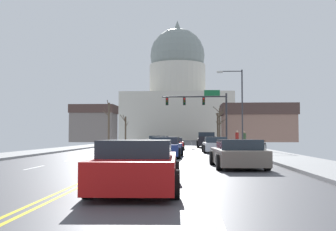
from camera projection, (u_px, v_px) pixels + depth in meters
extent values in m
cube|color=#47474C|center=(155.00, 151.00, 35.30)|extent=(14.00, 180.00, 0.06)
cube|color=yellow|center=(154.00, 150.00, 35.30)|extent=(0.10, 176.40, 0.00)
cube|color=yellow|center=(156.00, 150.00, 35.29)|extent=(0.10, 176.40, 0.00)
cube|color=silver|center=(221.00, 227.00, 5.89)|extent=(0.12, 2.20, 0.00)
cube|color=silver|center=(206.00, 184.00, 11.08)|extent=(0.12, 2.20, 0.00)
cube|color=silver|center=(200.00, 168.00, 16.26)|extent=(0.12, 2.20, 0.00)
cube|color=silver|center=(197.00, 160.00, 21.45)|extent=(0.12, 2.20, 0.00)
cube|color=silver|center=(196.00, 155.00, 26.64)|extent=(0.12, 2.20, 0.00)
cube|color=silver|center=(194.00, 152.00, 31.83)|extent=(0.12, 2.20, 0.00)
cube|color=silver|center=(194.00, 150.00, 37.01)|extent=(0.12, 2.20, 0.00)
cube|color=silver|center=(193.00, 148.00, 42.20)|extent=(0.12, 2.20, 0.00)
cube|color=silver|center=(192.00, 146.00, 47.39)|extent=(0.12, 2.20, 0.00)
cube|color=silver|center=(192.00, 145.00, 52.57)|extent=(0.12, 2.20, 0.00)
cube|color=silver|center=(192.00, 144.00, 57.76)|extent=(0.12, 2.20, 0.00)
cube|color=silver|center=(191.00, 143.00, 62.95)|extent=(0.12, 2.20, 0.00)
cube|color=silver|center=(191.00, 143.00, 68.13)|extent=(0.12, 2.20, 0.00)
cube|color=silver|center=(191.00, 142.00, 73.32)|extent=(0.12, 2.20, 0.00)
cube|color=silver|center=(191.00, 142.00, 78.51)|extent=(0.12, 2.20, 0.00)
cube|color=silver|center=(191.00, 141.00, 83.69)|extent=(0.12, 2.20, 0.00)
cube|color=silver|center=(191.00, 141.00, 88.88)|extent=(0.12, 2.20, 0.00)
cube|color=silver|center=(190.00, 141.00, 94.07)|extent=(0.12, 2.20, 0.00)
cube|color=silver|center=(190.00, 140.00, 99.25)|extent=(0.12, 2.20, 0.00)
cube|color=silver|center=(35.00, 168.00, 16.63)|extent=(0.12, 2.20, 0.00)
cube|color=silver|center=(71.00, 160.00, 21.81)|extent=(0.12, 2.20, 0.00)
cube|color=silver|center=(94.00, 155.00, 27.00)|extent=(0.12, 2.20, 0.00)
cube|color=silver|center=(109.00, 152.00, 32.19)|extent=(0.12, 2.20, 0.00)
cube|color=silver|center=(120.00, 149.00, 37.37)|extent=(0.12, 2.20, 0.00)
cube|color=silver|center=(128.00, 148.00, 42.56)|extent=(0.12, 2.20, 0.00)
cube|color=silver|center=(135.00, 146.00, 47.75)|extent=(0.12, 2.20, 0.00)
cube|color=silver|center=(140.00, 145.00, 52.93)|extent=(0.12, 2.20, 0.00)
cube|color=silver|center=(144.00, 144.00, 58.12)|extent=(0.12, 2.20, 0.00)
cube|color=silver|center=(148.00, 143.00, 63.31)|extent=(0.12, 2.20, 0.00)
cube|color=silver|center=(151.00, 143.00, 68.49)|extent=(0.12, 2.20, 0.00)
cube|color=silver|center=(154.00, 142.00, 73.68)|extent=(0.12, 2.20, 0.00)
cube|color=silver|center=(156.00, 142.00, 78.87)|extent=(0.12, 2.20, 0.00)
cube|color=silver|center=(158.00, 141.00, 84.05)|extent=(0.12, 2.20, 0.00)
cube|color=silver|center=(160.00, 141.00, 89.24)|extent=(0.12, 2.20, 0.00)
cube|color=silver|center=(161.00, 141.00, 94.43)|extent=(0.12, 2.20, 0.00)
cube|color=silver|center=(163.00, 140.00, 99.62)|extent=(0.12, 2.20, 0.00)
cube|color=#9A9A9A|center=(250.00, 150.00, 34.86)|extent=(3.00, 180.00, 0.14)
cube|color=#9A9A9A|center=(62.00, 149.00, 35.74)|extent=(3.00, 180.00, 0.14)
cylinder|color=#28282D|center=(226.00, 119.00, 47.37)|extent=(0.22, 0.22, 6.28)
cylinder|color=#28282D|center=(194.00, 97.00, 47.70)|extent=(7.80, 0.16, 0.16)
cube|color=black|center=(204.00, 101.00, 47.62)|extent=(0.32, 0.28, 0.92)
sphere|color=red|center=(204.00, 99.00, 47.47)|extent=(0.22, 0.22, 0.22)
sphere|color=#332B05|center=(204.00, 101.00, 47.46)|extent=(0.22, 0.22, 0.22)
sphere|color=black|center=(204.00, 103.00, 47.44)|extent=(0.22, 0.22, 0.22)
cube|color=black|center=(184.00, 101.00, 47.74)|extent=(0.32, 0.28, 0.92)
sphere|color=red|center=(184.00, 99.00, 47.59)|extent=(0.22, 0.22, 0.22)
sphere|color=#332B05|center=(184.00, 101.00, 47.58)|extent=(0.22, 0.22, 0.22)
sphere|color=black|center=(184.00, 104.00, 47.56)|extent=(0.22, 0.22, 0.22)
cube|color=black|center=(167.00, 101.00, 47.85)|extent=(0.32, 0.28, 0.92)
sphere|color=red|center=(167.00, 99.00, 47.70)|extent=(0.22, 0.22, 0.22)
sphere|color=#332B05|center=(167.00, 101.00, 47.69)|extent=(0.22, 0.22, 0.22)
sphere|color=black|center=(167.00, 104.00, 47.67)|extent=(0.22, 0.22, 0.22)
cube|color=#146033|center=(212.00, 93.00, 47.63)|extent=(1.90, 0.06, 0.70)
cylinder|color=#333338|center=(242.00, 109.00, 37.80)|extent=(0.14, 0.14, 7.55)
cylinder|color=#333338|center=(231.00, 71.00, 38.03)|extent=(2.14, 0.09, 0.09)
cube|color=#B2B2AD|center=(220.00, 72.00, 38.09)|extent=(0.56, 0.24, 0.16)
cube|color=beige|center=(177.00, 117.00, 108.86)|extent=(29.51, 19.44, 12.50)
cylinder|color=beige|center=(177.00, 80.00, 109.37)|extent=(15.54, 15.54, 8.29)
sphere|color=gray|center=(177.00, 56.00, 109.71)|extent=(15.16, 15.16, 15.16)
cone|color=gray|center=(177.00, 25.00, 110.14)|extent=(1.80, 1.80, 2.40)
cube|color=black|center=(207.00, 142.00, 43.49)|extent=(2.00, 5.70, 0.77)
cube|color=#1E2833|center=(206.00, 135.00, 44.32)|extent=(1.80, 1.95, 0.68)
cube|color=black|center=(207.00, 138.00, 40.75)|extent=(1.77, 0.12, 0.22)
cylinder|color=black|center=(198.00, 143.00, 45.24)|extent=(0.29, 0.80, 0.80)
cylinder|color=black|center=(214.00, 143.00, 45.11)|extent=(0.29, 0.80, 0.80)
cylinder|color=black|center=(198.00, 144.00, 41.85)|extent=(0.29, 0.80, 0.80)
cylinder|color=black|center=(216.00, 144.00, 41.72)|extent=(0.29, 0.80, 0.80)
cube|color=#B71414|center=(174.00, 145.00, 37.28)|extent=(1.85, 4.36, 0.58)
cube|color=#232D38|center=(174.00, 140.00, 37.11)|extent=(1.58, 1.94, 0.39)
cylinder|color=black|center=(165.00, 146.00, 38.63)|extent=(0.24, 0.65, 0.64)
cylinder|color=black|center=(183.00, 146.00, 38.58)|extent=(0.24, 0.65, 0.64)
cylinder|color=black|center=(164.00, 146.00, 35.96)|extent=(0.24, 0.65, 0.64)
cylinder|color=black|center=(183.00, 146.00, 35.91)|extent=(0.24, 0.65, 0.64)
cube|color=silver|center=(215.00, 147.00, 30.69)|extent=(1.85, 4.34, 0.62)
cube|color=#232D38|center=(215.00, 140.00, 30.56)|extent=(1.60, 2.18, 0.45)
cylinder|color=black|center=(203.00, 148.00, 32.05)|extent=(0.23, 0.64, 0.64)
cylinder|color=black|center=(225.00, 148.00, 31.98)|extent=(0.23, 0.64, 0.64)
cylinder|color=black|center=(205.00, 149.00, 29.38)|extent=(0.23, 0.64, 0.64)
cylinder|color=black|center=(229.00, 149.00, 29.31)|extent=(0.23, 0.64, 0.64)
cube|color=navy|center=(166.00, 149.00, 24.24)|extent=(1.93, 4.68, 0.67)
cube|color=#232D38|center=(166.00, 140.00, 24.05)|extent=(1.62, 2.10, 0.43)
cylinder|color=black|center=(155.00, 151.00, 25.74)|extent=(0.24, 0.65, 0.64)
cylinder|color=black|center=(182.00, 151.00, 25.58)|extent=(0.24, 0.65, 0.64)
cylinder|color=black|center=(149.00, 153.00, 22.89)|extent=(0.24, 0.65, 0.64)
cylinder|color=black|center=(179.00, 153.00, 22.73)|extent=(0.24, 0.65, 0.64)
cube|color=#6B6056|center=(237.00, 156.00, 16.71)|extent=(2.03, 4.57, 0.62)
cube|color=#232D38|center=(239.00, 144.00, 16.32)|extent=(1.71, 1.99, 0.41)
cylinder|color=black|center=(212.00, 158.00, 18.11)|extent=(0.24, 0.65, 0.64)
cylinder|color=black|center=(253.00, 158.00, 18.08)|extent=(0.24, 0.65, 0.64)
cylinder|color=black|center=(219.00, 162.00, 15.32)|extent=(0.24, 0.65, 0.64)
cylinder|color=black|center=(267.00, 162.00, 15.29)|extent=(0.24, 0.65, 0.64)
cube|color=#B71414|center=(138.00, 169.00, 10.00)|extent=(2.02, 4.75, 0.69)
cube|color=#232D38|center=(137.00, 148.00, 9.66)|extent=(1.72, 2.08, 0.41)
cylinder|color=black|center=(111.00, 171.00, 11.47)|extent=(0.24, 0.65, 0.64)
cylinder|color=black|center=(175.00, 172.00, 11.43)|extent=(0.24, 0.65, 0.64)
cylinder|color=black|center=(88.00, 184.00, 8.56)|extent=(0.24, 0.65, 0.64)
cylinder|color=black|center=(175.00, 184.00, 8.52)|extent=(0.24, 0.65, 0.64)
cube|color=#6B6056|center=(155.00, 141.00, 55.14)|extent=(1.76, 4.56, 0.64)
cube|color=#232D38|center=(155.00, 137.00, 55.39)|extent=(1.54, 2.13, 0.46)
cylinder|color=black|center=(160.00, 143.00, 53.68)|extent=(0.22, 0.64, 0.64)
cylinder|color=black|center=(148.00, 143.00, 53.78)|extent=(0.22, 0.64, 0.64)
cylinder|color=black|center=(162.00, 142.00, 56.49)|extent=(0.22, 0.64, 0.64)
cylinder|color=black|center=(150.00, 142.00, 56.59)|extent=(0.22, 0.64, 0.64)
cube|color=#6B6056|center=(161.00, 140.00, 67.34)|extent=(1.90, 4.41, 0.58)
cube|color=#232D38|center=(161.00, 137.00, 67.70)|extent=(1.63, 1.90, 0.46)
cylinder|color=black|center=(165.00, 141.00, 65.92)|extent=(0.23, 0.64, 0.64)
cylinder|color=black|center=(154.00, 141.00, 66.05)|extent=(0.23, 0.64, 0.64)
cylinder|color=black|center=(166.00, 141.00, 68.62)|extent=(0.23, 0.64, 0.64)
cylinder|color=black|center=(156.00, 141.00, 68.75)|extent=(0.23, 0.64, 0.64)
cube|color=navy|center=(165.00, 139.00, 79.33)|extent=(1.84, 4.61, 0.61)
cube|color=#232D38|center=(165.00, 137.00, 79.59)|extent=(1.58, 2.14, 0.40)
cylinder|color=black|center=(169.00, 140.00, 77.88)|extent=(0.23, 0.64, 0.64)
cylinder|color=black|center=(160.00, 140.00, 77.93)|extent=(0.23, 0.64, 0.64)
cylinder|color=black|center=(169.00, 140.00, 80.71)|extent=(0.23, 0.64, 0.64)
cylinder|color=black|center=(161.00, 140.00, 80.76)|extent=(0.23, 0.64, 0.64)
cube|color=slate|center=(94.00, 128.00, 76.53)|extent=(8.13, 6.07, 5.55)
cube|color=#47332D|center=(94.00, 109.00, 76.70)|extent=(8.46, 6.31, 1.62)
cube|color=#8C6656|center=(258.00, 129.00, 77.20)|extent=(13.72, 7.48, 5.24)
cube|color=#47332D|center=(258.00, 110.00, 77.38)|extent=(14.27, 7.78, 2.20)
cylinder|color=#4C3D2D|center=(218.00, 128.00, 64.33)|extent=(0.32, 0.32, 4.85)
cylinder|color=#4C3D2D|center=(221.00, 115.00, 64.20)|extent=(1.00, 0.51, 1.12)
cylinder|color=#4C3D2D|center=(220.00, 123.00, 64.10)|extent=(0.83, 0.60, 0.72)
cylinder|color=#4C3D2D|center=(221.00, 124.00, 64.67)|extent=(1.07, 0.78, 0.66)
cylinder|color=#4C3D2D|center=(217.00, 123.00, 63.99)|extent=(0.38, 0.81, 0.74)
cylinder|color=#4C3D2D|center=(220.00, 115.00, 65.05)|extent=(0.95, 1.36, 1.06)
cylinder|color=#4C3D2D|center=(217.00, 116.00, 63.78)|extent=(0.48, 1.39, 0.83)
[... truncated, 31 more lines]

